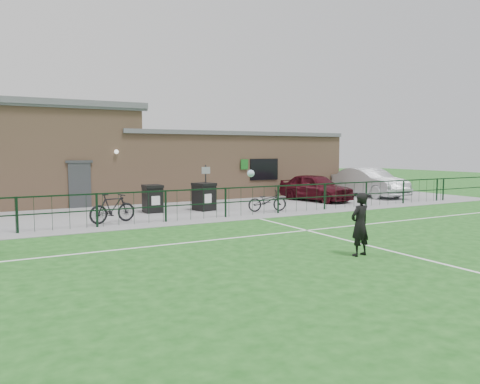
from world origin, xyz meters
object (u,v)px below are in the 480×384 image
bicycle_e (267,201)px  sign_post (206,187)px  bicycle_d (113,208)px  car_silver (369,182)px  car_maroon (316,187)px  wheelie_bin_left (153,200)px  wheelie_bin_right (204,198)px

bicycle_e → sign_post: bearing=62.0°
sign_post → bicycle_e: 2.83m
bicycle_d → bicycle_e: bicycle_d is taller
sign_post → car_silver: (10.81, 0.99, -0.18)m
car_maroon → bicycle_e: size_ratio=2.42×
bicycle_d → car_maroon: bearing=-91.4°
wheelie_bin_left → wheelie_bin_right: size_ratio=0.97×
car_silver → wheelie_bin_right: bearing=-171.9°
car_maroon → car_silver: car_silver is taller
sign_post → car_maroon: bearing=5.0°
wheelie_bin_left → bicycle_e: bearing=-22.9°
bicycle_d → wheelie_bin_right: bearing=-82.9°
sign_post → wheelie_bin_right: bearing=-135.3°
wheelie_bin_left → bicycle_e: size_ratio=0.63×
car_silver → bicycle_e: bearing=-160.2°
car_silver → bicycle_d: size_ratio=2.75×
wheelie_bin_left → car_maroon: car_maroon is taller
car_maroon → car_silver: 4.22m
wheelie_bin_left → sign_post: sign_post is taller
wheelie_bin_right → car_silver: 11.04m
car_maroon → bicycle_d: (-11.19, -2.39, -0.17)m
sign_post → car_silver: bearing=5.2°
wheelie_bin_right → sign_post: (0.17, 0.17, 0.44)m
sign_post → car_silver: sign_post is taller
wheelie_bin_right → car_maroon: size_ratio=0.27×
sign_post → bicycle_d: (-4.58, -1.82, -0.46)m
wheelie_bin_left → bicycle_e: 4.94m
car_maroon → wheelie_bin_right: bearing=175.4°
wheelie_bin_left → car_silver: (13.18, 0.70, 0.27)m
sign_post → bicycle_d: sign_post is taller
car_maroon → bicycle_d: 11.44m
car_maroon → bicycle_d: size_ratio=2.32×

